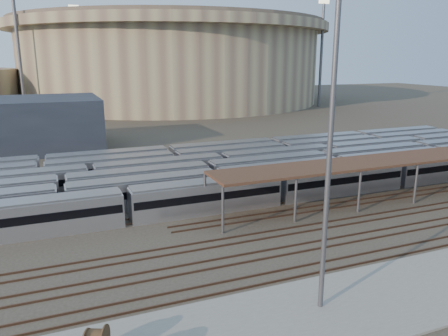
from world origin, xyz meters
name	(u,v)px	position (x,y,z in m)	size (l,w,h in m)	color
ground	(296,227)	(0.00, 0.00, 0.00)	(420.00, 420.00, 0.00)	#383026
apron	(345,307)	(-5.00, -15.00, 0.10)	(50.00, 9.00, 0.20)	gray
subway_trains	(209,172)	(-3.24, 18.50, 1.80)	(120.56, 23.90, 3.60)	silver
inspection_shed	(427,157)	(22.00, 4.00, 4.98)	(60.30, 6.00, 5.30)	#55555A
empty_tracks	(323,244)	(0.00, -5.00, 0.09)	(170.00, 9.62, 0.18)	#4C3323
stadium	(171,60)	(25.00, 140.00, 16.47)	(124.00, 124.00, 32.50)	tan
floodlight_0	(18,47)	(-30.00, 110.00, 20.65)	(4.00, 1.00, 38.40)	#55555A
floodlight_2	(322,49)	(70.00, 100.00, 20.65)	(4.00, 1.00, 38.40)	#55555A
floodlight_3	(77,50)	(-10.00, 160.00, 20.65)	(4.00, 1.00, 38.40)	#55555A
yard_light_pole	(329,158)	(-6.66, -14.30, 11.19)	(0.81, 0.36, 21.80)	#55555A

